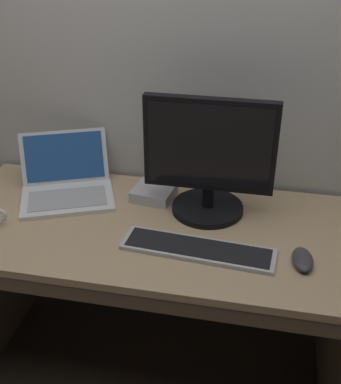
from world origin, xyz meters
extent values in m
plane|color=#382D23|center=(0.00, 0.00, 0.00)|extent=(14.00, 14.00, 0.00)
cube|color=tan|center=(0.00, 0.00, 0.73)|extent=(1.45, 0.67, 0.03)
cube|color=brown|center=(0.70, 0.00, 0.36)|extent=(0.05, 0.62, 0.72)
cube|color=brown|center=(0.00, -0.32, 0.69)|extent=(1.39, 0.02, 0.06)
cube|color=white|center=(-0.34, 0.10, 0.75)|extent=(0.40, 0.34, 0.02)
cube|color=#ACACAC|center=(-0.34, 0.08, 0.76)|extent=(0.32, 0.24, 0.00)
cube|color=white|center=(-0.40, 0.24, 0.85)|extent=(0.34, 0.21, 0.19)
cube|color=#28569E|center=(-0.40, 0.23, 0.86)|extent=(0.30, 0.18, 0.17)
cylinder|color=black|center=(0.18, 0.13, 0.75)|extent=(0.26, 0.26, 0.02)
cylinder|color=black|center=(0.18, 0.13, 0.81)|extent=(0.04, 0.04, 0.08)
cube|color=black|center=(0.18, 0.12, 1.01)|extent=(0.45, 0.03, 0.33)
cube|color=black|center=(0.18, 0.10, 1.01)|extent=(0.41, 0.00, 0.30)
cube|color=#BCBCC1|center=(0.19, -0.12, 0.75)|extent=(0.50, 0.16, 0.01)
cube|color=black|center=(0.19, -0.12, 0.76)|extent=(0.47, 0.14, 0.00)
ellipsoid|color=#38383D|center=(0.51, -0.12, 0.76)|extent=(0.08, 0.13, 0.03)
cube|color=silver|center=(-0.03, 0.18, 0.76)|extent=(0.17, 0.16, 0.04)
torus|color=white|center=(-0.50, -0.11, 0.79)|extent=(0.05, 0.01, 0.05)
camera|label=1|loc=(0.36, -1.40, 1.71)|focal=46.73mm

